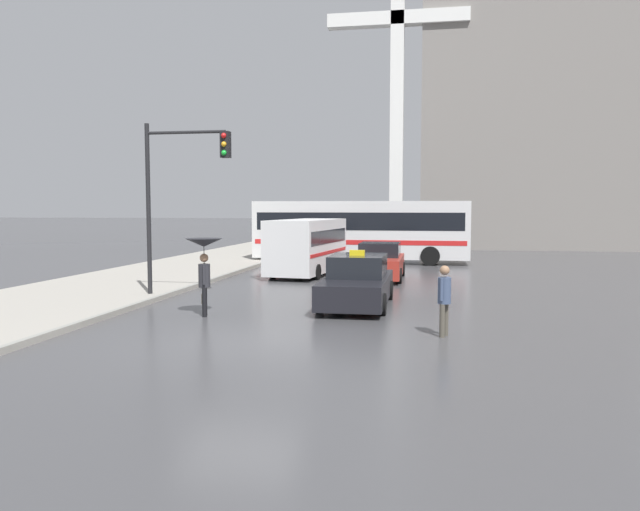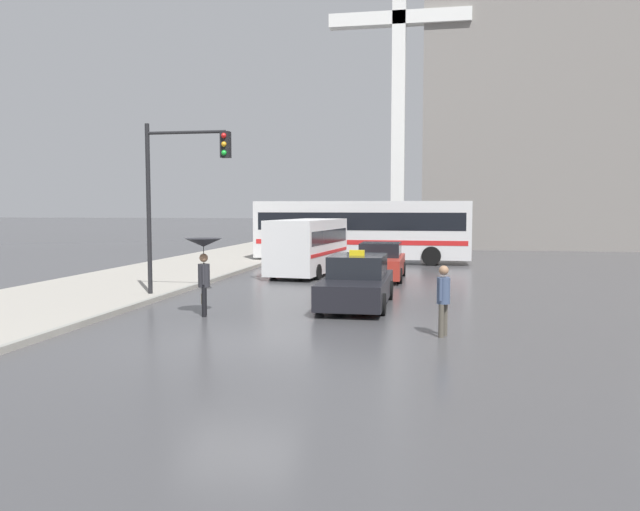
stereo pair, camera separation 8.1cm
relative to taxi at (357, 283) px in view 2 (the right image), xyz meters
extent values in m
plane|color=#424244|center=(-1.84, -5.65, -0.68)|extent=(300.00, 300.00, 0.00)
cube|color=gray|center=(-6.22, -5.65, -0.60)|extent=(0.16, 120.00, 0.15)
cube|color=black|center=(0.00, -0.06, -0.16)|extent=(1.80, 4.74, 0.69)
cube|color=black|center=(0.00, 0.18, 0.50)|extent=(1.58, 2.13, 0.63)
cylinder|color=black|center=(0.85, -1.53, -0.38)|extent=(0.20, 0.60, 0.60)
cylinder|color=black|center=(-0.86, -1.53, -0.38)|extent=(0.20, 0.60, 0.60)
cylinder|color=black|center=(0.85, 1.41, -0.38)|extent=(0.20, 0.60, 0.60)
cylinder|color=black|center=(-0.86, 1.41, -0.38)|extent=(0.20, 0.60, 0.60)
cube|color=yellow|center=(0.00, -0.06, 0.90)|extent=(0.44, 0.16, 0.16)
cube|color=#A52D23|center=(0.09, 6.94, -0.14)|extent=(1.80, 4.25, 0.75)
cube|color=black|center=(0.09, 7.16, 0.52)|extent=(1.58, 1.91, 0.55)
cylinder|color=black|center=(0.94, 5.63, -0.38)|extent=(0.20, 0.60, 0.60)
cylinder|color=black|center=(-0.77, 5.63, -0.38)|extent=(0.20, 0.60, 0.60)
cylinder|color=black|center=(0.94, 8.26, -0.38)|extent=(0.20, 0.60, 0.60)
cylinder|color=black|center=(-0.77, 8.26, -0.38)|extent=(0.20, 0.60, 0.60)
cube|color=silver|center=(-3.12, 8.09, 0.60)|extent=(2.64, 5.84, 2.22)
cube|color=black|center=(-3.12, 8.09, 0.99)|extent=(2.60, 5.40, 0.57)
cube|color=red|center=(-3.12, 8.09, 0.32)|extent=(2.63, 5.62, 0.14)
cylinder|color=black|center=(-2.38, 6.30, -0.36)|extent=(0.27, 0.65, 0.63)
cylinder|color=black|center=(-4.26, 6.52, -0.36)|extent=(0.27, 0.65, 0.63)
cylinder|color=black|center=(-1.98, 9.67, -0.36)|extent=(0.27, 0.65, 0.63)
cylinder|color=black|center=(-3.87, 9.88, -0.36)|extent=(0.27, 0.65, 0.63)
cube|color=silver|center=(-1.53, 14.54, 1.07)|extent=(11.19, 2.56, 2.96)
cube|color=black|center=(-1.53, 14.54, 1.52)|extent=(10.63, 2.57, 0.90)
cube|color=red|center=(-1.53, 14.54, 0.45)|extent=(10.85, 2.58, 0.24)
cylinder|color=black|center=(-5.45, 13.36, -0.20)|extent=(0.96, 0.28, 0.96)
cylinder|color=black|center=(-5.43, 15.76, -0.20)|extent=(0.96, 0.28, 0.96)
cylinder|color=black|center=(2.10, 13.32, -0.20)|extent=(0.96, 0.28, 0.96)
cylinder|color=black|center=(2.11, 15.72, -0.20)|extent=(0.96, 0.28, 0.96)
cylinder|color=black|center=(-3.77, -2.60, -0.29)|extent=(0.15, 0.15, 0.78)
cylinder|color=black|center=(-3.83, -2.39, -0.29)|extent=(0.15, 0.15, 0.78)
cylinder|color=#28282D|center=(-3.80, -2.50, 0.41)|extent=(0.39, 0.39, 0.62)
sphere|color=#997051|center=(-3.80, -2.50, 0.89)|extent=(0.23, 0.23, 0.23)
cylinder|color=#28282D|center=(-3.74, -2.69, 0.46)|extent=(0.09, 0.09, 0.53)
cylinder|color=#28282D|center=(-3.86, -2.31, 0.46)|extent=(0.09, 0.09, 0.53)
cone|color=#232328|center=(-3.80, -2.50, 1.29)|extent=(0.98, 0.98, 0.22)
cylinder|color=black|center=(-3.80, -2.50, 0.96)|extent=(0.02, 0.02, 0.67)
cube|color=#BFB28C|center=(-3.93, -2.25, -0.25)|extent=(0.15, 0.20, 0.28)
cylinder|color=#4C473D|center=(2.48, -3.95, -0.30)|extent=(0.16, 0.16, 0.75)
cylinder|color=#4C473D|center=(2.40, -4.15, -0.30)|extent=(0.16, 0.16, 0.75)
cylinder|color=#3D4C6B|center=(2.44, -4.05, 0.37)|extent=(0.38, 0.38, 0.59)
sphere|color=#997051|center=(2.44, -4.05, 0.82)|extent=(0.22, 0.22, 0.22)
cylinder|color=#3D4C6B|center=(2.51, -3.88, 0.41)|extent=(0.09, 0.09, 0.50)
cylinder|color=#3D4C6B|center=(2.37, -4.22, 0.41)|extent=(0.09, 0.09, 0.50)
cylinder|color=black|center=(-6.69, 0.31, 2.08)|extent=(0.14, 0.14, 5.52)
cylinder|color=black|center=(-5.40, 0.31, 4.54)|extent=(2.57, 0.10, 0.10)
cube|color=black|center=(-4.12, 0.31, 4.14)|extent=(0.28, 0.28, 0.80)
sphere|color=red|center=(-4.12, 0.15, 4.40)|extent=(0.16, 0.16, 0.16)
sphere|color=orange|center=(-4.12, 0.15, 4.14)|extent=(0.16, 0.16, 0.16)
sphere|color=green|center=(-4.12, 0.15, 3.88)|extent=(0.16, 0.16, 0.16)
cube|color=gray|center=(8.77, 30.19, 10.44)|extent=(14.81, 9.79, 22.24)
cube|color=white|center=(-0.30, 25.47, 10.21)|extent=(0.90, 0.90, 21.77)
cube|color=white|center=(-0.30, 25.47, 15.00)|extent=(9.58, 0.90, 0.90)
camera|label=1|loc=(2.13, -18.16, 2.22)|focal=35.00mm
camera|label=2|loc=(2.21, -18.15, 2.22)|focal=35.00mm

